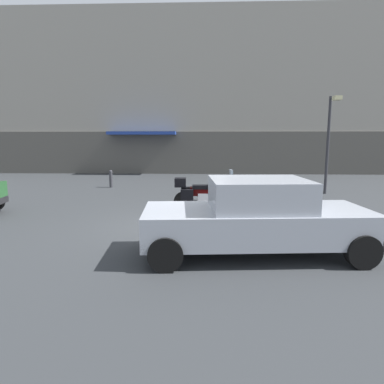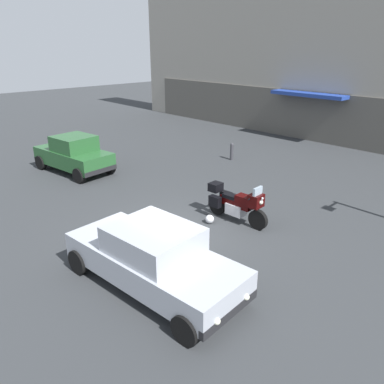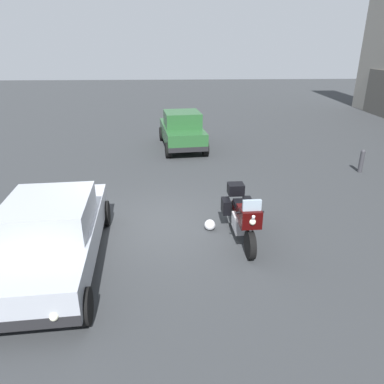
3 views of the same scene
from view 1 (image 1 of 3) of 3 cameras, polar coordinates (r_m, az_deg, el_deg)
The scene contains 7 objects.
ground_plane at distance 9.14m, azimuth -2.01°, elevation -5.89°, with size 80.00×80.00×0.00m, color #2D3033.
building_facade_rear at distance 23.86m, azimuth 0.60°, elevation 16.21°, with size 36.68×3.40×10.73m.
motorcycle at distance 10.96m, azimuth 2.54°, elevation -0.06°, with size 2.26×0.78×1.36m.
helmet at distance 10.34m, azimuth -0.03°, elevation -3.32°, with size 0.28×0.28×0.28m, color silver.
car_sedan_far at distance 6.95m, azimuth 10.85°, elevation -4.20°, with size 4.67×2.22×1.56m.
streetlamp_curbside at distance 15.27m, azimuth 22.33°, elevation 9.06°, with size 0.28×0.94×4.08m.
bollard_curbside at distance 16.77m, azimuth -13.59°, elevation 2.30°, with size 0.16×0.16×0.85m.
Camera 1 is at (0.65, -8.81, 2.36)m, focal length 31.46 mm.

